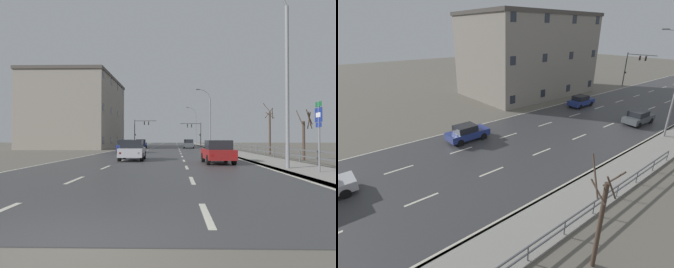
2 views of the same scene
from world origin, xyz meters
The scene contains 18 objects.
ground_plane centered at (0.00, 48.00, -0.06)m, with size 160.00×160.00×0.12m.
road_asphalt_strip centered at (0.00, 60.00, 0.01)m, with size 14.00×120.00×0.03m.
sidewalk_right centered at (8.43, 60.00, 0.06)m, with size 3.00×120.00×0.12m.
guardrail centered at (9.85, 24.42, 0.71)m, with size 0.07×33.39×1.00m.
street_lamp_foreground centered at (7.40, 11.52, 5.17)m, with size 2.88×0.24×10.64m.
street_lamp_midground centered at (7.44, 46.40, 4.95)m, with size 2.44×0.24×10.11m.
street_lamp_distant centered at (7.41, 81.29, 5.21)m, with size 2.75×0.24×10.70m.
highway_sign centered at (8.39, 9.70, 2.21)m, with size 0.09×0.68×3.44m.
traffic_signal_right centered at (6.63, 68.33, 3.86)m, with size 5.00×0.36×5.59m.
traffic_signal_left centered at (-6.63, 67.12, 4.26)m, with size 5.23×0.36×6.20m.
car_mid_centre centered at (-4.34, 49.09, 0.80)m, with size 1.89×4.13×1.57m.
car_distant centered at (4.53, 15.80, 0.80)m, with size 1.95×4.16×1.57m.
car_far_right centered at (-1.59, 18.54, 0.80)m, with size 1.94×4.15×1.57m.
car_near_left centered at (-3.99, 30.61, 0.80)m, with size 1.87×4.11×1.57m.
car_far_left centered at (4.09, 48.22, 0.80)m, with size 2.02×4.20×1.57m.
brick_building centered at (-15.72, 49.22, 6.26)m, with size 13.53×20.15×12.50m.
bare_tree_near centered at (11.75, 19.18, 1.90)m, with size 1.19×1.08×3.93m.
bare_tree_mid centered at (11.79, 27.88, 2.50)m, with size 1.22×1.26×5.47m.
Camera 1 is at (1.65, -4.59, 1.67)m, focal length 32.37 mm.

